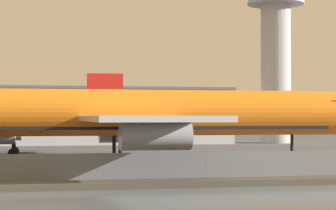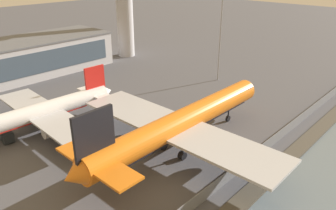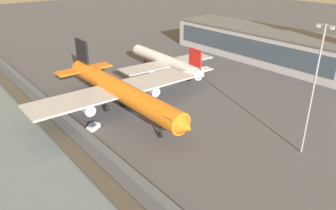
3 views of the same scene
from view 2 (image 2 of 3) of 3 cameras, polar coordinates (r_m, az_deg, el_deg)
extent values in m
plane|color=#4C4C51|center=(70.01, 2.24, -5.58)|extent=(500.00, 500.00, 0.00)
cube|color=#474238|center=(60.71, 17.37, -11.57)|extent=(320.00, 3.00, 0.50)
cube|color=slate|center=(61.74, 13.73, -9.38)|extent=(280.00, 0.08, 2.43)
cylinder|color=slate|center=(61.74, 13.73, -9.38)|extent=(0.10, 0.10, 2.43)
cylinder|color=orange|center=(63.52, 2.74, -2.78)|extent=(46.11, 4.90, 4.84)
cone|color=orange|center=(82.22, 13.83, 2.86)|extent=(3.15, 4.60, 4.60)
cone|color=orange|center=(49.99, -16.09, -11.83)|extent=(3.15, 4.36, 4.36)
cube|color=#232D3D|center=(79.40, 12.72, 2.68)|extent=(2.67, 4.12, 1.45)
cube|color=black|center=(64.12, 2.72, -3.84)|extent=(39.19, 3.93, 0.87)
cube|color=#B7BABF|center=(69.29, -5.50, -1.06)|extent=(10.17, 22.14, 0.48)
cube|color=#B7BABF|center=(56.47, 9.84, -7.46)|extent=(10.17, 22.14, 0.48)
cylinder|color=#B7BABF|center=(69.62, -3.63, -2.31)|extent=(6.46, 2.67, 2.66)
cylinder|color=#B7BABF|center=(59.09, 9.05, -7.67)|extent=(6.46, 2.67, 2.66)
cube|color=black|center=(49.23, -12.70, -5.37)|extent=(6.92, 0.59, 8.23)
cube|color=orange|center=(54.45, -14.77, -8.03)|extent=(4.62, 8.12, 0.39)
cube|color=orange|center=(48.72, -9.41, -11.63)|extent=(4.62, 8.12, 0.39)
cylinder|color=black|center=(77.05, 10.48, -1.37)|extent=(0.34, 0.34, 2.83)
cylinder|color=black|center=(77.65, 10.40, -2.32)|extent=(1.36, 0.53, 1.36)
cylinder|color=black|center=(64.70, -0.91, -6.07)|extent=(0.39, 0.39, 2.83)
cylinder|color=black|center=(65.41, -0.91, -7.15)|extent=(1.56, 1.09, 1.56)
cylinder|color=black|center=(61.77, 2.52, -7.66)|extent=(0.39, 0.39, 2.83)
cylinder|color=black|center=(62.52, 2.50, -8.77)|extent=(1.56, 1.09, 1.56)
cylinder|color=white|center=(75.03, -22.14, -1.35)|extent=(34.80, 5.40, 3.82)
cone|color=white|center=(82.77, -10.57, 2.36)|extent=(2.64, 3.55, 3.44)
cube|color=red|center=(75.45, -22.02, -2.07)|extent=(29.57, 4.40, 0.69)
cube|color=#B7BABF|center=(68.83, -17.97, -3.41)|extent=(8.38, 16.97, 0.38)
cube|color=#B7BABF|center=(83.00, -23.33, 0.46)|extent=(8.38, 16.97, 0.38)
cylinder|color=#B7BABF|center=(70.09, -19.10, -4.21)|extent=(4.94, 2.32, 2.10)
cylinder|color=#B7BABF|center=(81.98, -23.49, -0.80)|extent=(4.94, 2.32, 2.10)
cube|color=red|center=(79.90, -12.62, 4.33)|extent=(5.21, 0.69, 6.49)
cube|color=white|center=(78.70, -11.19, 1.40)|extent=(3.74, 6.25, 0.31)
cube|color=white|center=(83.56, -13.54, 2.52)|extent=(3.74, 6.25, 0.31)
cylinder|color=black|center=(75.40, -19.51, -3.37)|extent=(0.31, 0.31, 2.23)
cylinder|color=black|center=(75.89, -19.39, -4.12)|extent=(1.27, 0.91, 1.23)
cylinder|color=black|center=(78.76, -20.80, -2.39)|extent=(0.31, 0.31, 2.23)
cylinder|color=black|center=(79.23, -20.69, -3.11)|extent=(1.27, 0.91, 1.23)
cube|color=white|center=(64.18, 11.96, -8.31)|extent=(2.92, 3.58, 1.11)
cube|color=#283847|center=(63.77, 12.38, -7.74)|extent=(1.66, 1.59, 0.50)
cylinder|color=black|center=(64.97, 12.85, -8.39)|extent=(0.52, 0.72, 0.70)
cylinder|color=black|center=(63.81, 12.79, -9.02)|extent=(0.52, 0.72, 0.70)
cylinder|color=black|center=(64.99, 11.09, -8.21)|extent=(0.52, 0.72, 0.70)
cylinder|color=black|center=(63.83, 11.00, -8.84)|extent=(0.52, 0.72, 0.70)
cube|color=#1E2328|center=(76.18, -26.52, -4.64)|extent=(2.49, 5.35, 2.07)
cube|color=#283847|center=(77.62, -26.98, -3.89)|extent=(2.08, 1.29, 0.83)
cube|color=orange|center=(75.70, -26.67, -3.88)|extent=(1.09, 0.58, 0.16)
cylinder|color=black|center=(78.16, -26.13, -4.56)|extent=(0.28, 0.85, 0.84)
cylinder|color=black|center=(74.96, -26.69, -5.87)|extent=(0.28, 0.85, 0.84)
cylinder|color=black|center=(75.35, -25.36, -5.45)|extent=(0.28, 0.85, 0.84)
cylinder|color=#ADADB2|center=(129.82, -7.52, 14.80)|extent=(6.27, 6.27, 29.21)
cube|color=#3D4C5B|center=(104.45, -25.79, 5.64)|extent=(67.45, 0.16, 6.56)
cylinder|color=#93969B|center=(101.30, 9.06, 11.17)|extent=(0.36, 0.36, 25.51)
camera|label=1|loc=(53.01, 73.37, -28.78)|focal=70.00mm
camera|label=3|loc=(109.58, 46.16, 17.71)|focal=35.00mm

